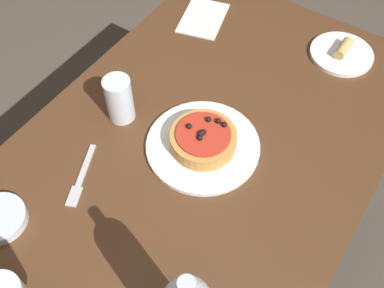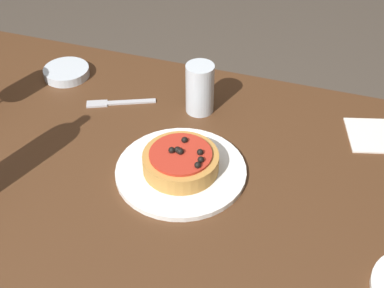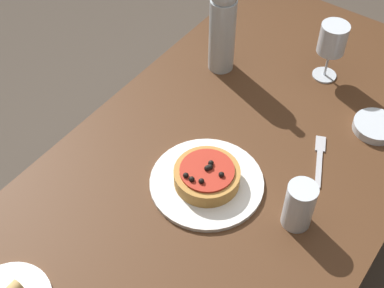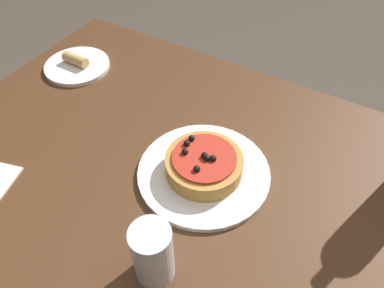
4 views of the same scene
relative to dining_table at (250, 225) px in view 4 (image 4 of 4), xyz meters
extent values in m
cube|color=#4C2D19|center=(0.00, 0.00, 0.07)|extent=(1.54, 0.82, 0.03)
cylinder|color=#4C2D19|center=(-0.71, 0.35, -0.30)|extent=(0.06, 0.06, 0.71)
cylinder|color=white|center=(-0.12, 0.01, 0.09)|extent=(0.28, 0.28, 0.01)
cylinder|color=#BC843D|center=(-0.12, 0.01, 0.12)|extent=(0.16, 0.16, 0.04)
cylinder|color=#B72D1E|center=(-0.12, 0.01, 0.14)|extent=(0.13, 0.13, 0.01)
sphere|color=black|center=(-0.17, 0.04, 0.15)|extent=(0.01, 0.01, 0.01)
sphere|color=black|center=(-0.17, 0.02, 0.15)|extent=(0.01, 0.01, 0.01)
sphere|color=black|center=(-0.12, 0.01, 0.15)|extent=(0.01, 0.01, 0.01)
sphere|color=black|center=(-0.11, 0.01, 0.15)|extent=(0.01, 0.01, 0.01)
sphere|color=black|center=(-0.12, -0.03, 0.15)|extent=(0.01, 0.01, 0.01)
sphere|color=black|center=(-0.16, 0.00, 0.15)|extent=(0.01, 0.01, 0.01)
sphere|color=black|center=(-0.12, 0.01, 0.15)|extent=(0.01, 0.01, 0.01)
sphere|color=black|center=(-0.12, 0.01, 0.15)|extent=(0.01, 0.01, 0.01)
cylinder|color=silver|center=(-0.09, -0.22, 0.15)|extent=(0.07, 0.07, 0.13)
cylinder|color=white|center=(-0.62, 0.17, 0.09)|extent=(0.18, 0.18, 0.01)
cylinder|color=tan|center=(-0.62, 0.17, 0.11)|extent=(0.07, 0.03, 0.03)
camera|label=1|loc=(0.43, 0.35, 1.00)|focal=42.00mm
camera|label=2|loc=(-0.41, 0.80, 0.88)|focal=50.00mm
camera|label=3|loc=(-0.80, -0.43, 1.15)|focal=50.00mm
camera|label=4|loc=(0.11, -0.43, 0.72)|focal=35.00mm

